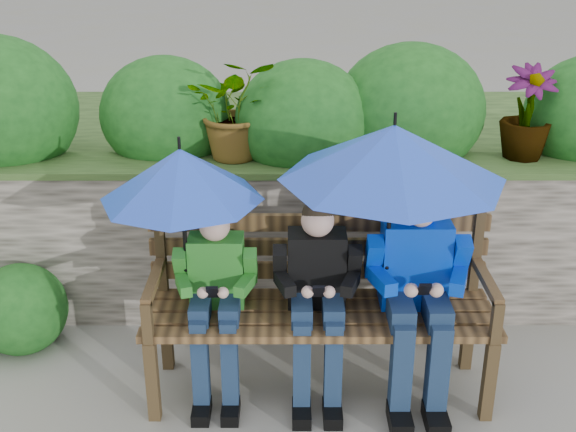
{
  "coord_description": "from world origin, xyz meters",
  "views": [
    {
      "loc": [
        -0.0,
        -3.43,
        2.44
      ],
      "look_at": [
        0.0,
        0.1,
        0.95
      ],
      "focal_mm": 45.0,
      "sensor_mm": 36.0,
      "label": 1
    }
  ],
  "objects_px": {
    "boy_left": "(216,292)",
    "boy_right": "(417,275)",
    "umbrella_right": "(393,153)",
    "park_bench": "(319,295)",
    "umbrella_left": "(181,174)",
    "boy_middle": "(317,290)"
  },
  "relations": [
    {
      "from": "boy_left",
      "to": "boy_right",
      "type": "xyz_separation_m",
      "value": [
        1.04,
        -0.0,
        0.1
      ]
    },
    {
      "from": "umbrella_right",
      "to": "park_bench",
      "type": "bearing_deg",
      "value": 168.31
    },
    {
      "from": "umbrella_left",
      "to": "boy_right",
      "type": "bearing_deg",
      "value": -1.48
    },
    {
      "from": "boy_left",
      "to": "umbrella_left",
      "type": "xyz_separation_m",
      "value": [
        -0.15,
        0.03,
        0.64
      ]
    },
    {
      "from": "umbrella_left",
      "to": "umbrella_right",
      "type": "bearing_deg",
      "value": -1.22
    },
    {
      "from": "umbrella_left",
      "to": "umbrella_right",
      "type": "height_order",
      "value": "umbrella_right"
    },
    {
      "from": "umbrella_right",
      "to": "boy_middle",
      "type": "bearing_deg",
      "value": -178.06
    },
    {
      "from": "boy_middle",
      "to": "boy_right",
      "type": "distance_m",
      "value": 0.52
    },
    {
      "from": "park_bench",
      "to": "boy_middle",
      "type": "distance_m",
      "value": 0.11
    },
    {
      "from": "boy_right",
      "to": "park_bench",
      "type": "bearing_deg",
      "value": 171.01
    },
    {
      "from": "boy_right",
      "to": "umbrella_right",
      "type": "distance_m",
      "value": 0.68
    },
    {
      "from": "boy_left",
      "to": "boy_right",
      "type": "distance_m",
      "value": 1.05
    },
    {
      "from": "umbrella_left",
      "to": "umbrella_right",
      "type": "xyz_separation_m",
      "value": [
        1.03,
        -0.02,
        0.12
      ]
    },
    {
      "from": "park_bench",
      "to": "boy_right",
      "type": "relative_size",
      "value": 1.54
    },
    {
      "from": "boy_left",
      "to": "umbrella_right",
      "type": "xyz_separation_m",
      "value": [
        0.88,
        0.01,
        0.76
      ]
    },
    {
      "from": "boy_left",
      "to": "boy_middle",
      "type": "relative_size",
      "value": 0.97
    },
    {
      "from": "boy_right",
      "to": "boy_left",
      "type": "bearing_deg",
      "value": 179.98
    },
    {
      "from": "umbrella_left",
      "to": "umbrella_right",
      "type": "relative_size",
      "value": 0.73
    },
    {
      "from": "park_bench",
      "to": "boy_middle",
      "type": "bearing_deg",
      "value": -101.28
    },
    {
      "from": "park_bench",
      "to": "umbrella_left",
      "type": "xyz_separation_m",
      "value": [
        -0.69,
        -0.05,
        0.7
      ]
    },
    {
      "from": "boy_middle",
      "to": "umbrella_right",
      "type": "distance_m",
      "value": 0.82
    },
    {
      "from": "park_bench",
      "to": "umbrella_right",
      "type": "relative_size",
      "value": 1.64
    }
  ]
}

